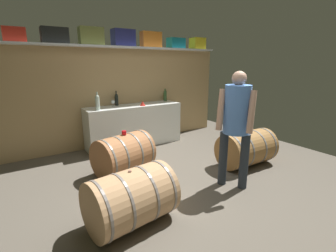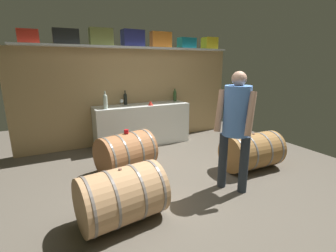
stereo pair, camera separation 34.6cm
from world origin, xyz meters
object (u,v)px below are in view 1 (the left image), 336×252
toolcase_orange (151,40)px  wine_bottle_green (165,95)px  toolcase_black (55,36)px  tasting_cup (124,133)px  toolcase_yellow (197,44)px  wine_bottle_dark (116,99)px  wine_bottle_clear (98,102)px  toolcase_red (14,35)px  wine_glass (113,102)px  winemaker_pouring (236,118)px  toolcase_olive (91,36)px  toolcase_teal (176,43)px  toolcase_navy (123,38)px  wine_barrel_far (246,148)px  red_funnel (143,103)px  wine_barrel_flank (131,198)px  wine_barrel_near (124,154)px  work_cabinet (134,125)px

toolcase_orange → wine_bottle_green: bearing=-1.0°
toolcase_black → tasting_cup: 2.09m
toolcase_yellow → wine_bottle_dark: 2.38m
toolcase_orange → wine_bottle_clear: size_ratio=1.30×
toolcase_red → wine_glass: bearing=-3.6°
wine_bottle_green → winemaker_pouring: bearing=-100.5°
tasting_cup → winemaker_pouring: size_ratio=0.04×
toolcase_olive → toolcase_teal: size_ratio=1.09×
toolcase_olive → toolcase_navy: (0.63, 0.00, 0.00)m
wine_barrel_far → red_funnel: bearing=120.8°
red_funnel → wine_barrel_flank: (-1.28, -2.24, -0.59)m
wine_barrel_near → wine_glass: bearing=60.4°
toolcase_olive → toolcase_orange: 1.24m
toolcase_black → toolcase_olive: toolcase_olive is taller
toolcase_red → tasting_cup: 2.32m
toolcase_teal → wine_bottle_green: bearing=177.4°
work_cabinet → wine_bottle_dark: wine_bottle_dark is taller
toolcase_yellow → tasting_cup: 3.18m
wine_bottle_dark → wine_bottle_green: size_ratio=1.06×
toolcase_olive → toolcase_orange: (1.24, 0.00, 0.00)m
wine_barrel_flank → wine_bottle_clear: bearing=73.0°
wine_glass → winemaker_pouring: 2.59m
toolcase_navy → wine_barrel_far: bearing=-61.9°
toolcase_yellow → wine_bottle_clear: toolcase_yellow is taller
red_funnel → tasting_cup: (-0.83, -1.00, -0.25)m
toolcase_navy → wine_bottle_clear: toolcase_navy is taller
toolcase_teal → wine_bottle_green: toolcase_teal is taller
wine_barrel_flank → toolcase_teal: bearing=40.3°
toolcase_navy → winemaker_pouring: 2.86m
wine_glass → tasting_cup: size_ratio=1.85×
wine_glass → tasting_cup: bearing=-103.4°
toolcase_orange → toolcase_teal: toolcase_orange is taller
wine_barrel_near → wine_barrel_far: size_ratio=1.02×
toolcase_red → toolcase_black: 0.59m
red_funnel → wine_barrel_near: bearing=-130.4°
wine_bottle_clear → toolcase_red: bearing=164.2°
toolcase_teal → wine_bottle_clear: size_ratio=1.15×
toolcase_yellow → wine_glass: bearing=-174.7°
wine_barrel_near → wine_bottle_dark: bearing=57.1°
wine_glass → tasting_cup: 1.31m
toolcase_black → wine_barrel_far: 3.77m
red_funnel → wine_barrel_far: size_ratio=0.12×
wine_barrel_far → toolcase_olive: bearing=132.6°
work_cabinet → red_funnel: red_funnel is taller
toolcase_orange → work_cabinet: 1.83m
toolcase_black → red_funnel: toolcase_black is taller
toolcase_teal → wine_barrel_flank: size_ratio=0.40×
toolcase_olive → work_cabinet: bearing=-11.9°
toolcase_navy → toolcase_orange: (0.62, 0.00, -0.00)m
toolcase_red → wine_bottle_green: (2.78, -0.01, -1.14)m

